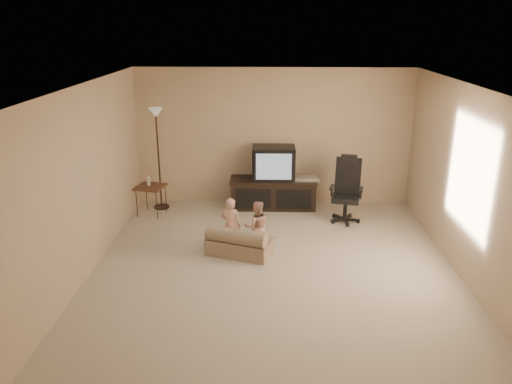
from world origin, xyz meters
TOP-DOWN VIEW (x-y plane):
  - floor at (0.00, 0.00)m, footprint 5.50×5.50m
  - room_shell at (0.00, 0.00)m, footprint 5.50×5.50m
  - tv_stand at (0.01, 2.49)m, footprint 1.60×0.60m
  - office_chair at (1.24, 1.87)m, footprint 0.63×0.65m
  - side_table at (-2.15, 2.06)m, footprint 0.57×0.57m
  - floor_lamp at (-2.05, 2.39)m, footprint 0.29×0.29m
  - child_sofa at (-0.50, 0.47)m, footprint 1.03×0.78m
  - toddler_left at (-0.63, 0.57)m, footprint 0.35×0.29m
  - toddler_right at (-0.24, 0.61)m, footprint 0.41×0.26m

SIDE VIEW (x-z plane):
  - floor at x=0.00m, z-range 0.00..0.00m
  - child_sofa at x=-0.50m, z-range -0.04..0.41m
  - toddler_right at x=-0.24m, z-range 0.00..0.78m
  - office_chair at x=1.24m, z-range -0.16..0.97m
  - toddler_left at x=-0.63m, z-range 0.00..0.85m
  - tv_stand at x=0.01m, z-range -0.10..1.04m
  - side_table at x=-2.15m, z-range 0.15..0.86m
  - floor_lamp at x=-2.05m, z-range 0.42..2.26m
  - room_shell at x=0.00m, z-range -1.23..4.27m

